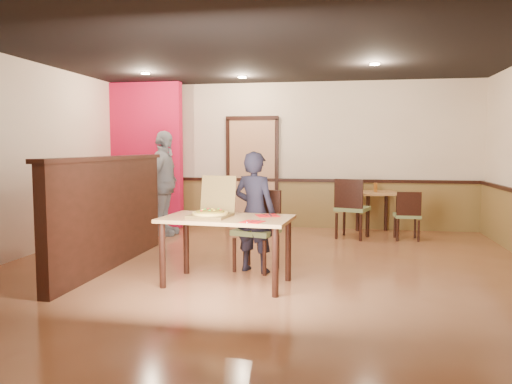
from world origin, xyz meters
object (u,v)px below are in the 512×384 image
at_px(diner_chair, 259,226).
at_px(condiment, 376,187).
at_px(passerby, 164,183).
at_px(pizza_box, 212,211).
at_px(side_table, 377,202).
at_px(diner, 255,212).
at_px(main_table, 227,227).
at_px(side_chair_left, 351,206).
at_px(side_chair_right, 407,214).

distance_m(diner_chair, condiment, 3.40).
height_order(diner_chair, passerby, passerby).
relative_size(passerby, pizza_box, 3.33).
bearing_deg(side_table, diner, -118.46).
relative_size(main_table, diner_chair, 1.50).
distance_m(diner, pizza_box, 0.73).
height_order(side_chair_left, side_chair_right, side_chair_left).
bearing_deg(diner, condiment, -100.36).
relative_size(diner_chair, pizza_box, 1.82).
xyz_separation_m(diner_chair, pizza_box, (-0.41, -0.76, 0.28)).
height_order(pizza_box, condiment, pizza_box).
distance_m(main_table, diner, 0.66).
xyz_separation_m(main_table, diner_chair, (0.23, 0.77, -0.11)).
bearing_deg(side_chair_left, passerby, 21.11).
xyz_separation_m(side_chair_right, pizza_box, (-2.53, -3.12, 0.38)).
bearing_deg(diner, diner_chair, -82.45).
bearing_deg(side_table, main_table, -116.91).
distance_m(diner_chair, pizza_box, 0.91).
distance_m(side_chair_left, diner, 2.78).
bearing_deg(diner_chair, side_chair_right, 63.09).
distance_m(pizza_box, condiment, 4.25).
bearing_deg(pizza_box, condiment, 68.54).
relative_size(side_chair_left, passerby, 0.56).
xyz_separation_m(main_table, side_chair_right, (2.35, 3.13, -0.21)).
relative_size(side_chair_right, side_table, 0.94).
height_order(main_table, condiment, condiment).
bearing_deg(passerby, side_chair_right, -86.80).
distance_m(diner_chair, diner, 0.26).
relative_size(main_table, side_chair_left, 1.47).
bearing_deg(side_table, diner_chair, -119.29).
xyz_separation_m(side_table, pizza_box, (-2.08, -3.73, 0.25)).
bearing_deg(passerby, main_table, -147.47).
relative_size(main_table, passerby, 0.82).
distance_m(side_chair_right, side_table, 0.77).
height_order(side_table, passerby, passerby).
height_order(main_table, side_chair_left, side_chair_left).
distance_m(diner_chair, side_chair_right, 3.17).
xyz_separation_m(side_chair_right, side_table, (-0.45, 0.61, 0.13)).
relative_size(diner_chair, passerby, 0.55).
distance_m(side_chair_right, diner, 3.31).
bearing_deg(diner_chair, side_table, 75.74).
bearing_deg(side_table, condiment, 172.63).
xyz_separation_m(diner_chair, condiment, (1.63, 2.97, 0.29)).
xyz_separation_m(diner, passerby, (-2.04, 2.31, 0.17)).
height_order(main_table, pizza_box, pizza_box).
bearing_deg(diner_chair, condiment, 76.33).
relative_size(side_chair_right, pizza_box, 1.49).
height_order(diner_chair, side_chair_right, diner_chair).
bearing_deg(pizza_box, passerby, 126.79).
bearing_deg(diner, side_chair_left, -98.46).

